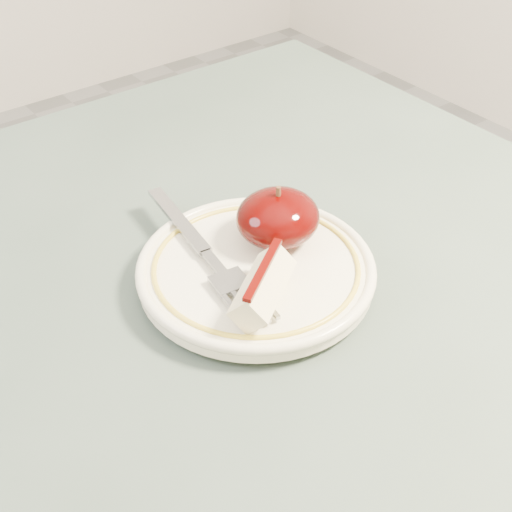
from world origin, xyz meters
TOP-DOWN VIEW (x-y plane):
  - table at (0.00, 0.00)m, footprint 0.90×0.90m
  - plate at (0.09, 0.07)m, footprint 0.19×0.19m
  - apple_half at (0.13, 0.09)m, footprint 0.07×0.07m
  - apple_wedge at (0.07, 0.04)m, footprint 0.08×0.07m
  - fork at (0.07, 0.11)m, footprint 0.05×0.20m

SIDE VIEW (x-z plane):
  - table at x=0.00m, z-range 0.29..1.04m
  - plate at x=0.09m, z-range 0.75..0.77m
  - fork at x=0.07m, z-range 0.77..0.77m
  - apple_wedge at x=0.07m, z-range 0.77..0.80m
  - apple_half at x=0.13m, z-range 0.76..0.82m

